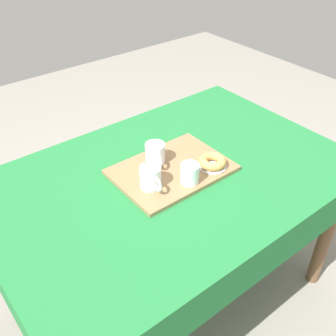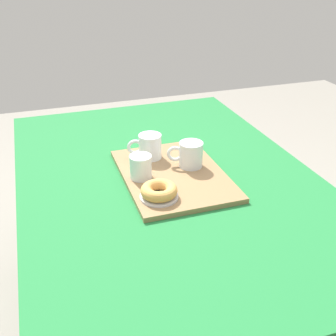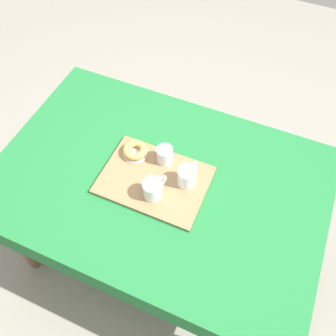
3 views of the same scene
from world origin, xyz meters
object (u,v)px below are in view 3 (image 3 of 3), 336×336
(dining_table, at_px, (159,189))
(tea_mug_left, at_px, (153,189))
(water_glass_near, at_px, (165,155))
(donut_plate_left, at_px, (135,153))
(sugar_donut_left, at_px, (135,150))
(tea_mug_right, at_px, (187,177))
(serving_tray, at_px, (154,180))

(dining_table, relative_size, tea_mug_left, 12.17)
(water_glass_near, distance_m, donut_plate_left, 0.14)
(donut_plate_left, distance_m, sugar_donut_left, 0.02)
(tea_mug_right, bearing_deg, tea_mug_left, -133.13)
(tea_mug_right, relative_size, donut_plate_left, 1.04)
(serving_tray, xyz_separation_m, sugar_donut_left, (-0.14, 0.09, 0.03))
(tea_mug_right, bearing_deg, dining_table, -167.56)
(tea_mug_left, bearing_deg, donut_plate_left, 135.22)
(tea_mug_right, bearing_deg, water_glass_near, 152.88)
(tea_mug_left, height_order, tea_mug_right, same)
(sugar_donut_left, bearing_deg, donut_plate_left, 0.00)
(serving_tray, bearing_deg, water_glass_near, 89.72)
(serving_tray, bearing_deg, tea_mug_right, 17.41)
(water_glass_near, bearing_deg, tea_mug_left, -81.56)
(serving_tray, relative_size, sugar_donut_left, 4.10)
(sugar_donut_left, bearing_deg, tea_mug_left, -44.78)
(serving_tray, distance_m, water_glass_near, 0.12)
(dining_table, height_order, donut_plate_left, donut_plate_left)
(donut_plate_left, bearing_deg, water_glass_near, 8.07)
(dining_table, xyz_separation_m, tea_mug_left, (0.02, -0.09, 0.15))
(serving_tray, height_order, water_glass_near, water_glass_near)
(sugar_donut_left, bearing_deg, water_glass_near, 8.07)
(serving_tray, relative_size, tea_mug_right, 3.73)
(sugar_donut_left, bearing_deg, tea_mug_right, -10.27)
(tea_mug_right, distance_m, donut_plate_left, 0.28)
(serving_tray, relative_size, donut_plate_left, 3.89)
(water_glass_near, bearing_deg, serving_tray, -90.28)
(sugar_donut_left, bearing_deg, dining_table, -27.35)
(dining_table, height_order, tea_mug_left, tea_mug_left)
(dining_table, distance_m, tea_mug_right, 0.19)
(donut_plate_left, bearing_deg, tea_mug_right, -10.27)
(tea_mug_left, height_order, water_glass_near, tea_mug_left)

